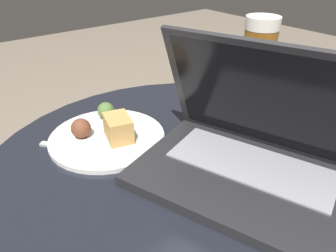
# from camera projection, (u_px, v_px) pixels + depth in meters

# --- Properties ---
(table) EXTENTS (0.76, 0.76, 0.50)m
(table) POSITION_uv_depth(u_px,v_px,m) (193.00, 211.00, 0.63)
(table) COLOR #9E9EA3
(table) RESTS_ON ground_plane
(laptop) EXTENTS (0.40, 0.33, 0.23)m
(laptop) POSITION_uv_depth(u_px,v_px,m) (251.00, 153.00, 0.53)
(laptop) COLOR #232326
(laptop) RESTS_ON table
(beer_glass) EXTENTS (0.07, 0.07, 0.21)m
(beer_glass) POSITION_uv_depth(u_px,v_px,m) (257.00, 67.00, 0.71)
(beer_glass) COLOR brown
(beer_glass) RESTS_ON table
(snack_plate) EXTENTS (0.23, 0.23, 0.06)m
(snack_plate) POSITION_uv_depth(u_px,v_px,m) (107.00, 133.00, 0.65)
(snack_plate) COLOR silver
(snack_plate) RESTS_ON table
(fork) EXTENTS (0.14, 0.13, 0.01)m
(fork) POSITION_uv_depth(u_px,v_px,m) (90.00, 149.00, 0.62)
(fork) COLOR #B2B2B7
(fork) RESTS_ON table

